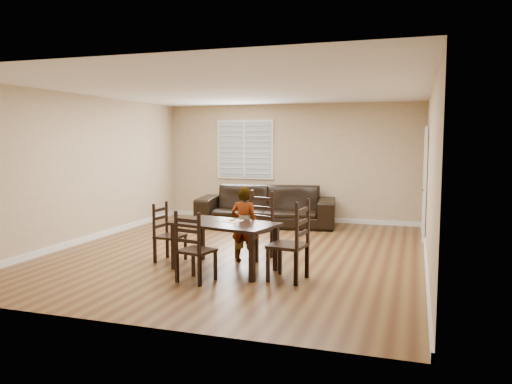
% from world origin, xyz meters
% --- Properties ---
extents(ground, '(7.00, 7.00, 0.00)m').
position_xyz_m(ground, '(0.00, 0.00, 0.00)').
color(ground, brown).
rests_on(ground, ground).
extents(room, '(6.04, 7.04, 2.72)m').
position_xyz_m(room, '(0.04, 0.18, 1.81)').
color(room, tan).
rests_on(room, ground).
extents(dining_table, '(1.63, 1.14, 0.70)m').
position_xyz_m(dining_table, '(0.20, -1.17, 0.61)').
color(dining_table, black).
rests_on(dining_table, ground).
extents(chair_near, '(0.61, 0.59, 1.06)m').
position_xyz_m(chair_near, '(0.42, -0.24, 0.48)').
color(chair_near, black).
rests_on(chair_near, ground).
extents(chair_far, '(0.51, 0.49, 0.96)m').
position_xyz_m(chair_far, '(0.02, -1.95, 0.44)').
color(chair_far, black).
rests_on(chair_far, ground).
extents(chair_left, '(0.41, 0.44, 0.91)m').
position_xyz_m(chair_left, '(-0.91, -0.94, 0.41)').
color(chair_left, black).
rests_on(chair_left, ground).
extents(chair_right, '(0.52, 0.55, 1.09)m').
position_xyz_m(chair_right, '(1.32, -1.41, 0.49)').
color(chair_right, black).
rests_on(chair_right, ground).
extents(child, '(0.43, 0.28, 1.17)m').
position_xyz_m(child, '(0.31, -0.65, 0.59)').
color(child, gray).
rests_on(child, ground).
extents(napkin, '(0.35, 0.35, 0.00)m').
position_xyz_m(napkin, '(0.23, -1.01, 0.70)').
color(napkin, silver).
rests_on(napkin, dining_table).
extents(donut, '(0.10, 0.10, 0.04)m').
position_xyz_m(donut, '(0.25, -1.01, 0.72)').
color(donut, gold).
rests_on(donut, napkin).
extents(sofa, '(3.12, 1.58, 0.87)m').
position_xyz_m(sofa, '(-0.32, 2.61, 0.44)').
color(sofa, black).
rests_on(sofa, ground).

